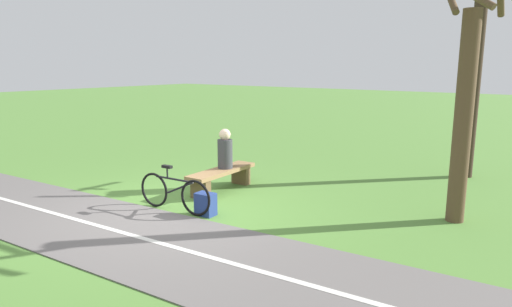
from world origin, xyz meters
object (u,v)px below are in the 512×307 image
tree_by_path (463,106)px  tree_mid_field (474,75)px  person_seated (225,150)px  bicycle (174,193)px  backpack (206,204)px  bench (222,176)px

tree_by_path → tree_mid_field: size_ratio=0.81×
person_seated → tree_by_path: tree_by_path is taller
bicycle → tree_by_path: bearing=25.7°
backpack → tree_by_path: size_ratio=0.09×
bench → bicycle: bearing=4.5°
bicycle → tree_mid_field: bearing=54.0°
person_seated → tree_mid_field: size_ratio=0.16×
person_seated → tree_by_path: 4.58m
bicycle → bench: bearing=92.8°
tree_by_path → tree_mid_field: 3.55m
bicycle → backpack: bearing=11.7°
bench → backpack: size_ratio=4.57×
person_seated → backpack: 1.80m
backpack → tree_by_path: 4.57m
bench → tree_by_path: bearing=98.9°
person_seated → backpack: size_ratio=2.08×
person_seated → bicycle: (1.65, 0.20, -0.50)m
bench → tree_mid_field: bearing=136.2°
bench → bicycle: 1.54m
tree_by_path → bicycle: bearing=-59.8°
bicycle → tree_mid_field: size_ratio=0.31×
bench → bicycle: size_ratio=1.12×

